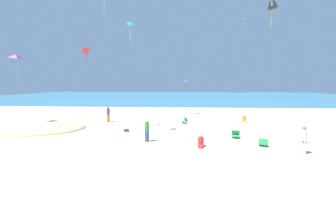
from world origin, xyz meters
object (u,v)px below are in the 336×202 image
object	(u,v)px
kite_red	(86,51)
kite_teal	(130,23)
beach_chair_far_right	(185,121)
person_2	(244,120)
person_0	(147,129)
person_4	(304,138)
kite_purple	(16,56)
kite_blue	(186,81)
person_1	(201,142)
cooler_box	(126,130)
person_3	(108,113)
beach_chair_far_left	(263,143)
beach_chair_near_camera	(236,134)
kite_black	(272,2)
kite_green	(245,19)

from	to	relation	value
kite_red	kite_teal	distance (m)	11.51
beach_chair_far_right	person_2	distance (m)	6.31
person_0	person_4	distance (m)	9.69
beach_chair_far_right	kite_purple	size ratio (longest dim) A/B	0.40
person_0	kite_purple	bearing A→B (deg)	-141.54
person_0	kite_blue	distance (m)	13.11
person_1	person_2	size ratio (longest dim) A/B	1.02
cooler_box	kite_red	bearing A→B (deg)	131.76
beach_chair_far_right	kite_red	bearing A→B (deg)	4.11
person_3	kite_teal	size ratio (longest dim) A/B	1.02
beach_chair_far_right	person_2	xyz separation A→B (m)	(6.26, 0.79, 0.01)
beach_chair_far_right	kite_teal	distance (m)	10.55
beach_chair_far_left	cooler_box	size ratio (longest dim) A/B	1.17
beach_chair_far_left	person_4	distance (m)	2.27
beach_chair_far_right	person_0	xyz separation A→B (m)	(-2.84, -6.55, 0.62)
person_2	beach_chair_far_left	bearing A→B (deg)	-39.65
cooler_box	person_1	distance (m)	7.04
kite_purple	cooler_box	bearing A→B (deg)	2.56
beach_chair_near_camera	beach_chair_far_left	size ratio (longest dim) A/B	1.05
kite_black	kite_green	xyz separation A→B (m)	(5.47, 22.47, 6.06)
cooler_box	person_3	distance (m)	5.08
beach_chair_near_camera	kite_red	bearing A→B (deg)	-108.94
kite_black	kite_blue	world-z (taller)	kite_black
person_3	kite_green	bearing A→B (deg)	69.63
beach_chair_far_left	cooler_box	distance (m)	10.62
person_0	person_1	size ratio (longest dim) A/B	1.93
kite_red	person_1	bearing A→B (deg)	-41.86
kite_black	kite_blue	distance (m)	14.85
kite_red	person_3	bearing A→B (deg)	-43.84
kite_blue	person_2	bearing A→B (deg)	-39.27
person_2	person_4	world-z (taller)	person_4
kite_purple	kite_teal	size ratio (longest dim) A/B	1.22
cooler_box	person_2	world-z (taller)	person_2
person_0	kite_red	world-z (taller)	kite_red
beach_chair_near_camera	kite_purple	distance (m)	18.96
kite_purple	kite_red	bearing A→B (deg)	76.26
person_1	beach_chair_near_camera	bearing A→B (deg)	137.47
person_3	kite_black	distance (m)	17.18
person_0	kite_black	size ratio (longest dim) A/B	0.90
cooler_box	kite_teal	xyz separation A→B (m)	(0.65, -0.64, 8.64)
beach_chair_far_right	beach_chair_near_camera	bearing A→B (deg)	148.72
kite_red	kite_blue	bearing A→B (deg)	6.95
beach_chair_far_left	kite_teal	xyz separation A→B (m)	(-9.39, 2.80, 8.56)
beach_chair_near_camera	kite_teal	size ratio (longest dim) A/B	0.46
person_0	kite_green	size ratio (longest dim) A/B	1.24
person_4	kite_blue	bearing A→B (deg)	-118.90
person_1	person_3	distance (m)	11.87
person_3	person_4	size ratio (longest dim) A/B	0.98
beach_chair_far_right	cooler_box	size ratio (longest dim) A/B	1.31
beach_chair_far_right	kite_blue	bearing A→B (deg)	-69.72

